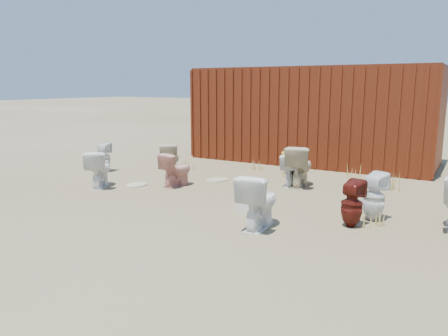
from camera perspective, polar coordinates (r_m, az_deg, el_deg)
The scene contains 21 objects.
ground at distance 7.17m, azimuth -2.44°, elevation -5.10°, with size 100.00×100.00×0.00m, color brown.
shipping_container at distance 11.64m, azimuth 11.63°, elevation 6.81°, with size 6.00×2.40×2.40m, color #4A150C.
toilet_front_a at distance 8.81m, azimuth -16.01°, elevation -0.11°, with size 0.40×0.71×0.72m, color white.
toilet_front_pink at distance 8.60m, azimuth -6.24°, elevation -0.19°, with size 0.37×0.65×0.67m, color #E09281.
toilet_front_c at distance 6.07m, azimuth 4.54°, elevation -4.31°, with size 0.43×0.76×0.77m, color white.
toilet_front_maroon at distance 6.36m, azimuth 16.37°, elevation -4.49°, with size 0.30×0.31×0.67m, color #55150E.
toilet_back_a at distance 10.34m, azimuth -15.45°, elevation 1.36°, with size 0.30×0.31×0.68m, color white.
toilet_back_beige_left at distance 9.82m, azimuth -6.97°, elevation 1.24°, with size 0.39×0.68×0.69m, color beige.
toilet_back_beige_right at distance 8.65m, azimuth 9.84°, elevation 0.26°, with size 0.45×0.80×0.81m, color beige.
toilet_back_yellowlid at distance 8.72m, azimuth 8.56°, elevation -0.18°, with size 0.36×0.63×0.64m, color white.
toilet_back_e at distance 6.75m, azimuth 19.01°, elevation -3.55°, with size 0.32×0.33×0.72m, color white.
yellow_lid at distance 8.67m, azimuth 8.62°, elevation 1.98°, with size 0.32×0.41×0.03m, color gold.
loose_tank at distance 6.91m, azimuth 3.55°, elevation -4.23°, with size 0.50×0.20×0.35m, color white.
loose_lid_near at distance 9.12m, azimuth -0.95°, elevation -1.56°, with size 0.38×0.49×0.02m, color #C4B88E.
loose_lid_far at distance 8.84m, azimuth -11.31°, elevation -2.16°, with size 0.36×0.47×0.02m, color #C1B58C.
weed_clump_a at distance 10.33m, azimuth -4.62°, elevation 0.57°, with size 0.36×0.36×0.27m, color #A48D41.
weed_clump_b at distance 9.43m, azimuth 8.53°, elevation -0.54°, with size 0.32×0.32×0.26m, color #A48D41.
weed_clump_c at distance 8.88m, azimuth 21.44°, elevation -1.64°, with size 0.36×0.36×0.33m, color #A48D41.
weed_clump_d at distance 10.24m, azimuth 4.25°, elevation 0.37°, with size 0.30×0.30×0.23m, color #A48D41.
weed_clump_e at distance 9.72m, azimuth 16.80°, elevation -0.44°, with size 0.34×0.34×0.30m, color #A48D41.
weed_clump_f at distance 6.51m, azimuth 19.29°, elevation -6.28°, with size 0.28×0.28×0.24m, color #A48D41.
Camera 1 is at (3.75, -5.79, 1.96)m, focal length 35.00 mm.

